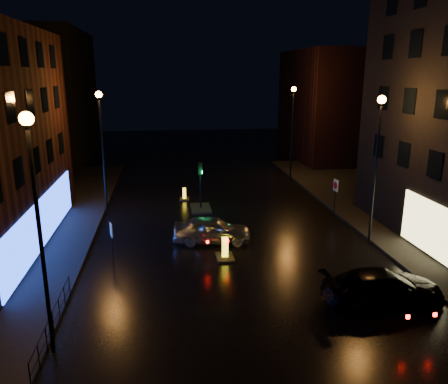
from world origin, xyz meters
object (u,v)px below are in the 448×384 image
(traffic_signal, at_px, (201,202))
(silver_hatchback, at_px, (212,230))
(dark_sedan, at_px, (383,288))
(bollard_far, at_px, (184,197))
(road_sign_right, at_px, (336,188))
(bollard_near, at_px, (225,254))
(road_sign_left, at_px, (111,233))

(traffic_signal, distance_m, silver_hatchback, 6.48)
(traffic_signal, distance_m, dark_sedan, 15.87)
(bollard_far, xyz_separation_m, road_sign_right, (10.14, -5.12, 1.66))
(silver_hatchback, xyz_separation_m, bollard_near, (0.42, -2.42, -0.50))
(silver_hatchback, height_order, road_sign_left, road_sign_left)
(bollard_near, xyz_separation_m, road_sign_left, (-5.81, 0.33, 1.34))
(dark_sedan, height_order, road_sign_left, road_sign_left)
(road_sign_left, bearing_deg, road_sign_right, 6.85)
(bollard_near, bearing_deg, dark_sedan, -43.07)
(traffic_signal, height_order, dark_sedan, traffic_signal)
(bollard_near, bearing_deg, traffic_signal, 93.38)
(silver_hatchback, relative_size, road_sign_right, 1.79)
(bollard_near, bearing_deg, road_sign_left, 176.76)
(road_sign_left, relative_size, road_sign_right, 0.86)
(bollard_near, bearing_deg, bollard_far, 97.76)
(traffic_signal, xyz_separation_m, dark_sedan, (6.48, -14.49, 0.25))
(dark_sedan, relative_size, road_sign_right, 2.10)
(bollard_far, relative_size, road_sign_right, 0.46)
(bollard_far, bearing_deg, road_sign_left, -104.62)
(bollard_near, height_order, road_sign_right, road_sign_right)
(dark_sedan, height_order, bollard_near, dark_sedan)
(traffic_signal, xyz_separation_m, road_sign_right, (9.10, -2.48, 1.36))
(bollard_far, bearing_deg, bollard_near, -76.14)
(traffic_signal, xyz_separation_m, silver_hatchback, (0.10, -6.48, 0.26))
(dark_sedan, distance_m, road_sign_left, 13.21)
(dark_sedan, distance_m, bollard_far, 18.72)
(silver_hatchback, relative_size, dark_sedan, 0.85)
(dark_sedan, height_order, bollard_far, dark_sedan)
(silver_hatchback, height_order, bollard_near, silver_hatchback)
(traffic_signal, bearing_deg, dark_sedan, -65.89)
(traffic_signal, relative_size, bollard_far, 3.04)
(dark_sedan, xyz_separation_m, road_sign_right, (2.61, 12.01, 1.11))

